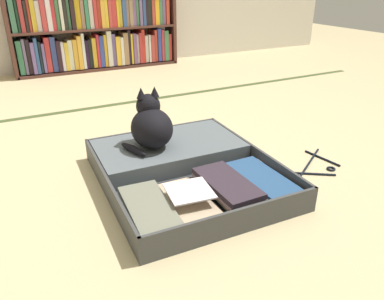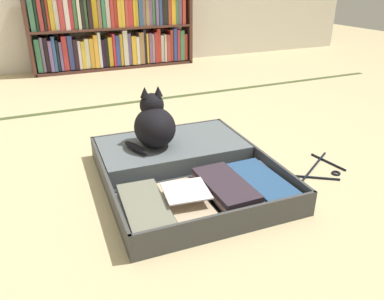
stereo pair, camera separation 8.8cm
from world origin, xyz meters
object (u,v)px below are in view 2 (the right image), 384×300
Objects in this scene: bookshelf at (113,30)px; open_suitcase at (184,167)px; black_cat at (154,124)px; clothes_hanger at (321,169)px.

open_suitcase is (-0.24, -2.29, -0.31)m from bookshelf.
open_suitcase is 3.18× the size of black_cat.
bookshelf is 5.71× the size of black_cat.
open_suitcase is at bearing -64.59° from black_cat.
black_cat is (-0.32, -2.13, -0.15)m from bookshelf.
black_cat reaches higher than clothes_hanger.
open_suitcase is 0.64m from clothes_hanger.
black_cat is 0.80m from clothes_hanger.
black_cat is at bearing 151.65° from clothes_hanger.
open_suitcase is 2.68× the size of clothes_hanger.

